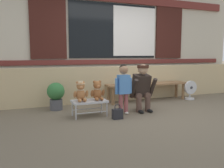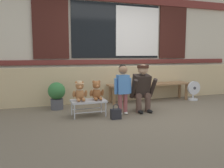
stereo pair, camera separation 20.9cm
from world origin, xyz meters
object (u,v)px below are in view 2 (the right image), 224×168
(teddy_bear_with_hat, at_px, (80,91))
(teddy_bear_plain, at_px, (97,91))
(handbag_on_ground, at_px, (116,114))
(child_standing, at_px, (123,84))
(adult_crouching, at_px, (142,88))
(wooden_bench_long, at_px, (150,86))
(small_display_bench, at_px, (88,102))
(potted_plant, at_px, (57,94))
(floor_fan, at_px, (194,91))

(teddy_bear_with_hat, relative_size, teddy_bear_plain, 1.00)
(teddy_bear_plain, height_order, handbag_on_ground, teddy_bear_plain)
(teddy_bear_plain, xyz_separation_m, child_standing, (0.49, -0.09, 0.13))
(teddy_bear_with_hat, height_order, handbag_on_ground, teddy_bear_with_hat)
(adult_crouching, bearing_deg, wooden_bench_long, 53.91)
(teddy_bear_plain, bearing_deg, teddy_bear_with_hat, 179.87)
(wooden_bench_long, height_order, adult_crouching, adult_crouching)
(small_display_bench, xyz_separation_m, child_standing, (0.65, -0.09, 0.33))
(small_display_bench, height_order, adult_crouching, adult_crouching)
(teddy_bear_with_hat, height_order, potted_plant, teddy_bear_with_hat)
(small_display_bench, distance_m, handbag_on_ground, 0.57)
(handbag_on_ground, relative_size, potted_plant, 0.48)
(teddy_bear_plain, xyz_separation_m, potted_plant, (-0.66, 0.74, -0.14))
(child_standing, bearing_deg, adult_crouching, 13.02)
(small_display_bench, bearing_deg, teddy_bear_with_hat, 179.23)
(floor_fan, bearing_deg, adult_crouching, -160.42)
(teddy_bear_with_hat, relative_size, child_standing, 0.38)
(teddy_bear_plain, xyz_separation_m, adult_crouching, (0.95, 0.01, 0.02))
(adult_crouching, xyz_separation_m, handbag_on_ground, (-0.70, -0.38, -0.38))
(adult_crouching, bearing_deg, handbag_on_ground, -151.54)
(child_standing, bearing_deg, teddy_bear_plain, 169.10)
(wooden_bench_long, height_order, handbag_on_ground, wooden_bench_long)
(wooden_bench_long, height_order, potted_plant, potted_plant)
(adult_crouching, xyz_separation_m, floor_fan, (1.74, 0.62, -0.24))
(adult_crouching, relative_size, handbag_on_ground, 3.49)
(teddy_bear_plain, bearing_deg, child_standing, -10.90)
(teddy_bear_with_hat, xyz_separation_m, floor_fan, (3.01, 0.63, -0.23))
(child_standing, relative_size, handbag_on_ground, 3.52)
(small_display_bench, height_order, child_standing, child_standing)
(child_standing, distance_m, potted_plant, 1.45)
(adult_crouching, bearing_deg, teddy_bear_plain, -179.27)
(child_standing, bearing_deg, small_display_bench, 171.87)
(teddy_bear_plain, bearing_deg, floor_fan, 13.21)
(teddy_bear_with_hat, height_order, child_standing, child_standing)
(teddy_bear_plain, relative_size, floor_fan, 0.76)
(wooden_bench_long, distance_m, child_standing, 1.48)
(teddy_bear_plain, xyz_separation_m, floor_fan, (2.69, 0.63, -0.23))
(wooden_bench_long, distance_m, adult_crouching, 1.08)
(potted_plant, bearing_deg, teddy_bear_plain, -48.36)
(handbag_on_ground, bearing_deg, floor_fan, 22.25)
(child_standing, relative_size, potted_plant, 1.68)
(wooden_bench_long, height_order, teddy_bear_with_hat, teddy_bear_with_hat)
(adult_crouching, distance_m, floor_fan, 1.86)
(potted_plant, bearing_deg, floor_fan, -1.94)
(teddy_bear_with_hat, distance_m, adult_crouching, 1.27)
(teddy_bear_plain, distance_m, adult_crouching, 0.95)
(teddy_bear_with_hat, distance_m, child_standing, 0.82)
(potted_plant, distance_m, floor_fan, 3.35)
(potted_plant, bearing_deg, handbag_on_ground, -50.61)
(teddy_bear_with_hat, distance_m, potted_plant, 0.83)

